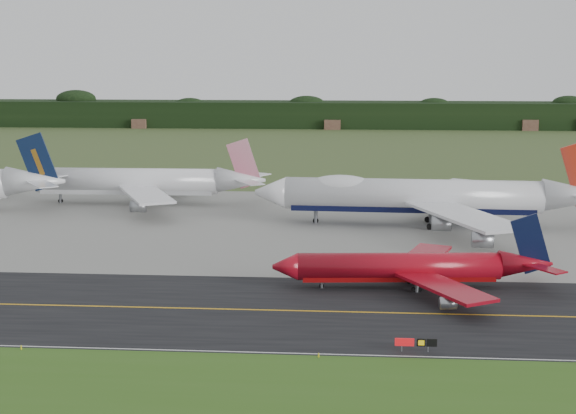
# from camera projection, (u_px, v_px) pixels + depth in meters

# --- Properties ---
(ground) EXTENTS (600.00, 600.00, 0.00)m
(ground) POSITION_uv_depth(u_px,v_px,m) (273.00, 301.00, 110.54)
(ground) COLOR #364A22
(ground) RESTS_ON ground
(grass_verge) EXTENTS (400.00, 30.00, 0.01)m
(grass_verge) POSITION_uv_depth(u_px,v_px,m) (240.00, 412.00, 76.24)
(grass_verge) COLOR #365F1C
(grass_verge) RESTS_ON ground
(taxiway) EXTENTS (400.00, 32.00, 0.02)m
(taxiway) POSITION_uv_depth(u_px,v_px,m) (270.00, 310.00, 106.62)
(taxiway) COLOR black
(taxiway) RESTS_ON ground
(apron) EXTENTS (400.00, 78.00, 0.01)m
(apron) POSITION_uv_depth(u_px,v_px,m) (296.00, 225.00, 160.52)
(apron) COLOR gray
(apron) RESTS_ON ground
(taxiway_centreline) EXTENTS (400.00, 0.40, 0.00)m
(taxiway_centreline) POSITION_uv_depth(u_px,v_px,m) (270.00, 310.00, 106.61)
(taxiway_centreline) COLOR gold
(taxiway_centreline) RESTS_ON taxiway
(taxiway_edge_line) EXTENTS (400.00, 0.25, 0.00)m
(taxiway_edge_line) POSITION_uv_depth(u_px,v_px,m) (258.00, 352.00, 91.42)
(taxiway_edge_line) COLOR silver
(taxiway_edge_line) RESTS_ON taxiway
(horizon_treeline) EXTENTS (700.00, 25.00, 12.00)m
(horizon_treeline) POSITION_uv_depth(u_px,v_px,m) (325.00, 116.00, 377.83)
(horizon_treeline) COLOR black
(horizon_treeline) RESTS_ON ground
(jet_ba_747) EXTENTS (70.01, 58.02, 17.61)m
(jet_ba_747) POSITION_uv_depth(u_px,v_px,m) (425.00, 196.00, 158.40)
(jet_ba_747) COLOR silver
(jet_ba_747) RESTS_ON ground
(jet_red_737) EXTENTS (40.99, 33.31, 11.06)m
(jet_red_737) POSITION_uv_depth(u_px,v_px,m) (414.00, 267.00, 116.41)
(jet_red_737) COLOR maroon
(jet_red_737) RESTS_ON ground
(jet_star_tail) EXTENTS (57.52, 48.35, 15.23)m
(jet_star_tail) POSITION_uv_depth(u_px,v_px,m) (141.00, 182.00, 182.02)
(jet_star_tail) COLOR white
(jet_star_tail) RESTS_ON ground
(taxiway_sign) EXTENTS (4.78, 0.19, 1.59)m
(taxiway_sign) POSITION_uv_depth(u_px,v_px,m) (416.00, 343.00, 91.43)
(taxiway_sign) COLOR slate
(taxiway_sign) RESTS_ON ground
(edge_marker_left) EXTENTS (0.16, 0.16, 0.50)m
(edge_marker_left) POSITION_uv_depth(u_px,v_px,m) (21.00, 347.00, 92.32)
(edge_marker_left) COLOR yellow
(edge_marker_left) RESTS_ON ground
(edge_marker_center) EXTENTS (0.16, 0.16, 0.50)m
(edge_marker_center) POSITION_uv_depth(u_px,v_px,m) (319.00, 355.00, 89.91)
(edge_marker_center) COLOR yellow
(edge_marker_center) RESTS_ON ground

